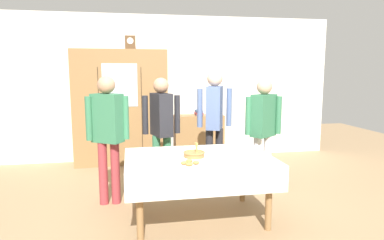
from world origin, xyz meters
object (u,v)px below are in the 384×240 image
at_px(tea_cup_near_left, 193,149).
at_px(spoon_center, 238,156).
at_px(tea_cup_far_right, 221,148).
at_px(tea_cup_front_edge, 245,160).
at_px(dining_table, 199,165).
at_px(bookshelf_low, 199,137).
at_px(person_beside_shelf, 161,123).
at_px(person_behind_table_left, 263,124).
at_px(wall_cabinet, 121,108).
at_px(book_stack, 199,113).
at_px(spoon_mid_left, 146,160).
at_px(pastry_plate, 190,164).
at_px(mantel_clock, 130,43).
at_px(person_by_cabinet, 108,128).
at_px(bread_basket, 194,154).
at_px(tea_cup_center, 171,157).
at_px(person_behind_table_right, 215,116).

height_order(tea_cup_near_left, spoon_center, tea_cup_near_left).
relative_size(tea_cup_far_right, tea_cup_front_edge, 1.00).
distance_m(dining_table, bookshelf_low, 2.70).
relative_size(person_beside_shelf, person_behind_table_left, 1.01).
height_order(wall_cabinet, book_stack, wall_cabinet).
bearing_deg(person_behind_table_left, spoon_mid_left, -153.28).
xyz_separation_m(wall_cabinet, person_behind_table_left, (1.97, -1.80, -0.08)).
xyz_separation_m(tea_cup_far_right, pastry_plate, (-0.47, -0.57, -0.01)).
xyz_separation_m(dining_table, wall_cabinet, (-0.90, 2.59, 0.39)).
bearing_deg(bookshelf_low, mantel_clock, -177.64).
distance_m(wall_cabinet, mantel_clock, 1.16).
height_order(dining_table, spoon_center, spoon_center).
bearing_deg(person_behind_table_left, tea_cup_near_left, -153.62).
bearing_deg(book_stack, mantel_clock, -177.64).
bearing_deg(person_by_cabinet, dining_table, -33.38).
relative_size(tea_cup_near_left, bread_basket, 0.54).
xyz_separation_m(tea_cup_front_edge, spoon_center, (0.02, 0.28, -0.02)).
bearing_deg(tea_cup_front_edge, spoon_center, 86.18).
distance_m(pastry_plate, spoon_mid_left, 0.51).
bearing_deg(mantel_clock, tea_cup_center, -81.82).
bearing_deg(person_behind_table_right, tea_cup_far_right, -99.60).
xyz_separation_m(tea_cup_near_left, person_behind_table_right, (0.49, 0.95, 0.27)).
bearing_deg(mantel_clock, person_behind_table_left, -45.37).
bearing_deg(tea_cup_far_right, tea_cup_near_left, 178.49).
xyz_separation_m(tea_cup_front_edge, person_by_cabinet, (-1.43, 1.00, 0.22)).
bearing_deg(dining_table, person_behind_table_right, 68.39).
distance_m(tea_cup_center, spoon_center, 0.76).
height_order(tea_cup_near_left, tea_cup_far_right, same).
xyz_separation_m(wall_cabinet, spoon_mid_left, (0.32, -2.63, -0.29)).
height_order(dining_table, book_stack, book_stack).
xyz_separation_m(dining_table, person_behind_table_right, (0.48, 1.20, 0.39)).
xyz_separation_m(dining_table, tea_cup_far_right, (0.31, 0.25, 0.12)).
bearing_deg(tea_cup_center, wall_cabinet, 102.18).
xyz_separation_m(tea_cup_front_edge, spoon_mid_left, (-1.00, 0.29, -0.02)).
bearing_deg(pastry_plate, dining_table, 63.51).
xyz_separation_m(person_behind_table_right, person_behind_table_left, (0.59, -0.41, -0.08)).
relative_size(tea_cup_front_edge, person_beside_shelf, 0.08).
bearing_deg(person_behind_table_right, tea_cup_near_left, -117.51).
distance_m(tea_cup_near_left, person_behind_table_left, 1.22).
bearing_deg(bookshelf_low, pastry_plate, -103.21).
bearing_deg(spoon_center, bookshelf_low, 87.82).
height_order(spoon_mid_left, spoon_center, same).
bearing_deg(book_stack, person_behind_table_left, -73.95).
bearing_deg(pastry_plate, mantel_clock, 100.64).
bearing_deg(person_behind_table_left, dining_table, -143.39).
relative_size(bread_basket, pastry_plate, 0.86).
bearing_deg(tea_cup_near_left, person_behind_table_left, 26.38).
distance_m(dining_table, bread_basket, 0.14).
bearing_deg(person_by_cabinet, tea_cup_far_right, -17.62).
relative_size(tea_cup_center, bread_basket, 0.54).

